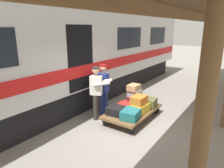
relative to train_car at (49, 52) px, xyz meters
name	(u,v)px	position (x,y,z in m)	size (l,w,h in m)	color
ground_plane	(137,134)	(-3.50, 0.00, -2.06)	(60.00, 60.00, 0.00)	gray
train_car	(49,52)	(0.00, 0.00, 0.00)	(3.02, 17.00, 4.00)	silver
luggage_cart	(133,111)	(-2.92, -0.79, -1.80)	(1.15, 2.10, 0.31)	brown
suitcase_olive_duffel	(148,102)	(-3.18, -1.37, -1.61)	(0.52, 0.48, 0.28)	brown
suitcase_teal_softside	(131,114)	(-3.18, -0.21, -1.62)	(0.47, 0.58, 0.26)	#1E666B
suitcase_black_hardshell	(116,111)	(-2.66, -0.21, -1.63)	(0.50, 0.47, 0.24)	black
suitcase_red_plastic	(126,106)	(-2.66, -0.79, -1.67)	(0.52, 0.52, 0.16)	#AD231E
suitcase_maroon_trunk	(134,100)	(-2.66, -1.37, -1.62)	(0.42, 0.45, 0.26)	maroon
suitcase_yellow_case	(140,108)	(-3.18, -0.79, -1.62)	(0.42, 0.61, 0.27)	gold
suitcase_gray_aluminum	(135,93)	(-2.66, -1.37, -1.38)	(0.39, 0.41, 0.21)	#9EA0A5
suitcase_orange_carryall	(139,100)	(-3.15, -0.76, -1.36)	(0.38, 0.49, 0.26)	#CC6B23
suitcase_tan_vintage	(134,87)	(-2.64, -1.35, -1.18)	(0.34, 0.43, 0.20)	tan
porter_in_overalls	(103,88)	(-1.86, -0.60, -1.14)	(0.70, 0.49, 1.70)	navy
porter_by_door	(97,91)	(-1.95, -0.18, -1.14)	(0.74, 0.59, 1.70)	#332D28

